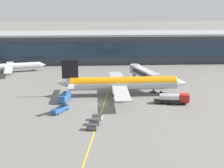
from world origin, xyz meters
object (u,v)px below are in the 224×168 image
Objects in this scene: main_airliner at (122,83)px; lavatory_truck at (65,97)px; fuel_tanker at (174,98)px; commuter_jet_far at (11,66)px; baggage_cart_0 at (92,127)px; baggage_cart_2 at (97,117)px; belt_loader at (60,109)px; baggage_cart_1 at (95,122)px.

main_airliner is 7.14× the size of lavatory_truck.
fuel_tanker is 0.37× the size of commuter_jet_far.
baggage_cart_0 is 6.40m from baggage_cart_2.
commuter_jet_far is (-27.58, 40.82, 1.27)m from lavatory_truck.
lavatory_truck is (0.40, 9.56, 0.43)m from belt_loader.
fuel_tanker reaches higher than baggage_cart_0.
lavatory_truck is 21.53m from baggage_cart_1.
baggage_cart_2 is 68.43m from commuter_jet_far.
lavatory_truck is 49.28m from commuter_jet_far.
baggage_cart_1 is (-24.76, -15.02, -0.96)m from fuel_tanker.
fuel_tanker is 35.22m from belt_loader.
main_airliner is 24.86m from belt_loader.
baggage_cart_1 is (-9.43, -24.80, -3.36)m from main_airliner.
main_airliner is 18.34m from fuel_tanker.
baggage_cart_2 is (-8.74, -21.67, -3.36)m from main_airliner.
baggage_cart_0 is (-10.13, -27.92, -3.36)m from main_airliner.
baggage_cart_0 is at bearing -53.84° from belt_loader.
commuter_jet_far reaches higher than belt_loader.
commuter_jet_far is at bearing 121.79° from baggage_cart_1.
main_airliner is 26.74m from baggage_cart_1.
baggage_cart_0 is at bearing -144.52° from fuel_tanker.
main_airliner is at bearing 69.17° from baggage_cart_1.
fuel_tanker is 1.69× the size of belt_loader.
fuel_tanker is at bearing -32.55° from main_airliner.
baggage_cart_1 is 3.20m from baggage_cart_2.
lavatory_truck is 19.15m from baggage_cart_2.
belt_loader is 13.95m from baggage_cart_1.
main_airliner is 23.61m from baggage_cart_2.
commuter_jet_far reaches higher than baggage_cart_2.
belt_loader is 2.24× the size of baggage_cart_2.
lavatory_truck is 2.12× the size of baggage_cart_0.
belt_loader is 2.24× the size of baggage_cart_1.
commuter_jet_far is (-27.17, 50.38, 1.70)m from belt_loader.
baggage_cart_0 is at bearing -109.93° from main_airliner.
commuter_jet_far is at bearing 118.34° from belt_loader.
fuel_tanker is (15.32, -9.78, -2.40)m from main_airliner.
fuel_tanker reaches higher than baggage_cart_1.
main_airliner reaches higher than lavatory_truck.
belt_loader is 2.24× the size of baggage_cart_0.
baggage_cart_0 is (9.36, -12.80, -0.21)m from belt_loader.
belt_loader is at bearing -142.19° from main_airliner.
baggage_cart_0 is at bearing -68.18° from lavatory_truck.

